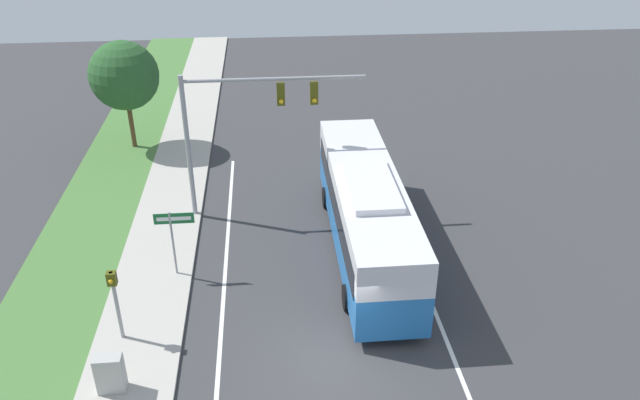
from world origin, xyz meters
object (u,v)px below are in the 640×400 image
Objects in this scene: bus at (366,208)px; street_sign at (174,231)px; pedestrian_signal at (115,294)px; utility_cabinet at (110,373)px; signal_gantry at (243,115)px.

bus is 7.16m from street_sign.
pedestrian_signal is at bearing -152.06° from bus.
street_sign is at bearing -171.19° from bus.
bus is at bearing 39.03° from utility_cabinet.
utility_cabinet is at bearing -102.62° from street_sign.
utility_cabinet is (-8.35, -6.77, -1.14)m from bus.
bus is 9.60m from pedestrian_signal.
bus is at bearing 8.81° from street_sign.
street_sign is 2.20× the size of utility_cabinet.
signal_gantry is 6.00× the size of utility_cabinet.
bus is 6.23m from signal_gantry.
bus is 4.40× the size of pedestrian_signal.
bus is 1.58× the size of signal_gantry.
utility_cabinet is at bearing -110.57° from signal_gantry.
bus is 9.46× the size of utility_cabinet.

